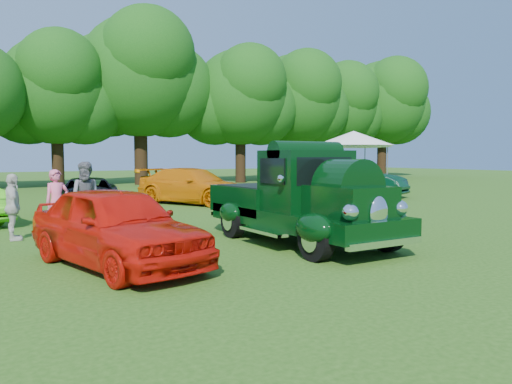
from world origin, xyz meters
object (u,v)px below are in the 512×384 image
red_convertible (116,226)px  spectator_pink (57,202)px  canopy_tent (354,139)px  hero_pickup (299,203)px  spectator_white (13,207)px  back_car_orange (194,186)px  back_car_blue (285,186)px  back_car_green (355,180)px  back_car_black (88,197)px  spectator_grey (88,197)px

red_convertible → spectator_pink: (-0.25, 4.31, 0.09)m
red_convertible → canopy_tent: bearing=23.9°
hero_pickup → red_convertible: hero_pickup is taller
spectator_white → canopy_tent: 20.38m
back_car_orange → back_car_blue: size_ratio=1.15×
back_car_orange → back_car_green: back_car_green is taller
spectator_white → back_car_blue: bearing=-68.3°
back_car_blue → red_convertible: bearing=-106.8°
back_car_black → back_car_green: 12.93m
spectator_pink → spectator_white: bearing=-175.6°
back_car_orange → back_car_green: size_ratio=1.05×
back_car_black → canopy_tent: 16.54m
canopy_tent → back_car_black: bearing=-163.8°
red_convertible → spectator_white: 4.17m
back_car_blue → spectator_grey: spectator_grey is taller
red_convertible → back_car_blue: (8.93, 7.62, 0.03)m
spectator_pink → hero_pickup: bearing=-55.8°
hero_pickup → spectator_pink: size_ratio=3.26×
red_convertible → spectator_grey: (0.55, 4.58, 0.19)m
hero_pickup → back_car_green: bearing=42.0°
back_car_green → spectator_white: bearing=176.0°
back_car_orange → back_car_blue: (2.89, -2.42, 0.02)m
spectator_grey → canopy_tent: size_ratio=0.32×
red_convertible → spectator_pink: bearing=80.8°
back_car_orange → canopy_tent: canopy_tent is taller
hero_pickup → spectator_grey: 5.66m
back_car_black → back_car_blue: bearing=9.1°
spectator_white → canopy_tent: size_ratio=0.27×
back_car_blue → back_car_green: bearing=50.2°
spectator_white → hero_pickup: bearing=-122.0°
red_convertible → back_car_orange: size_ratio=0.83×
back_car_green → hero_pickup: bearing=-161.0°
red_convertible → back_car_orange: (6.04, 10.04, 0.01)m
back_car_black → canopy_tent: size_ratio=0.79×
hero_pickup → red_convertible: 4.22m
hero_pickup → back_car_black: 8.27m
red_convertible → spectator_white: bearing=95.3°
red_convertible → spectator_pink: spectator_pink is taller
back_car_green → canopy_tent: bearing=26.0°
back_car_black → spectator_pink: (-1.59, -3.71, 0.19)m
back_car_blue → spectator_grey: 8.91m
back_car_black → canopy_tent: (15.73, 4.56, 2.32)m
back_car_green → spectator_pink: (-14.46, -4.98, 0.02)m
back_car_green → spectator_white: size_ratio=3.11×
canopy_tent → back_car_green: bearing=-131.0°
back_car_blue → back_car_black: bearing=-150.3°
red_convertible → spectator_white: spectator_white is taller
back_car_black → spectator_white: size_ratio=2.90×
back_car_black → back_car_orange: (4.69, 2.02, 0.11)m
red_convertible → back_car_black: bearing=68.0°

